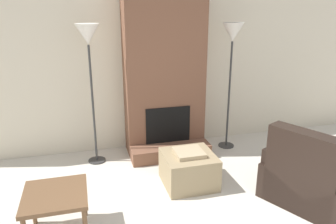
{
  "coord_description": "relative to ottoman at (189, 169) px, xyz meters",
  "views": [
    {
      "loc": [
        -1.19,
        -1.47,
        2.16
      ],
      "look_at": [
        0.0,
        2.9,
        0.67
      ],
      "focal_mm": 35.0,
      "sensor_mm": 36.0,
      "label": 1
    }
  ],
  "objects": [
    {
      "name": "wall_back",
      "position": [
        -0.02,
        1.38,
        1.09
      ],
      "size": [
        6.86,
        0.06,
        2.6
      ],
      "primitive_type": "cube",
      "color": "beige",
      "rests_on": "ground_plane"
    },
    {
      "name": "fireplace",
      "position": [
        -0.02,
        1.11,
        1.02
      ],
      "size": [
        1.16,
        0.75,
        2.6
      ],
      "color": "brown",
      "rests_on": "ground_plane"
    },
    {
      "name": "ottoman",
      "position": [
        0.0,
        0.0,
        0.0
      ],
      "size": [
        0.62,
        0.61,
        0.46
      ],
      "color": "#998460",
      "rests_on": "ground_plane"
    },
    {
      "name": "armchair",
      "position": [
        1.24,
        -0.72,
        0.07
      ],
      "size": [
        1.26,
        1.26,
        0.92
      ],
      "rotation": [
        0.0,
        0.0,
        2.03
      ],
      "color": "black",
      "rests_on": "ground_plane"
    },
    {
      "name": "side_table",
      "position": [
        -1.53,
        -0.6,
        0.2
      ],
      "size": [
        0.59,
        0.61,
        0.48
      ],
      "color": "brown",
      "rests_on": "ground_plane"
    },
    {
      "name": "floor_lamp_left",
      "position": [
        -1.08,
        0.95,
        1.47
      ],
      "size": [
        0.31,
        0.31,
        1.93
      ],
      "color": "#333333",
      "rests_on": "ground_plane"
    },
    {
      "name": "floor_lamp_right",
      "position": [
        0.95,
        0.95,
        1.45
      ],
      "size": [
        0.31,
        0.31,
        1.92
      ],
      "color": "#333333",
      "rests_on": "ground_plane"
    }
  ]
}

